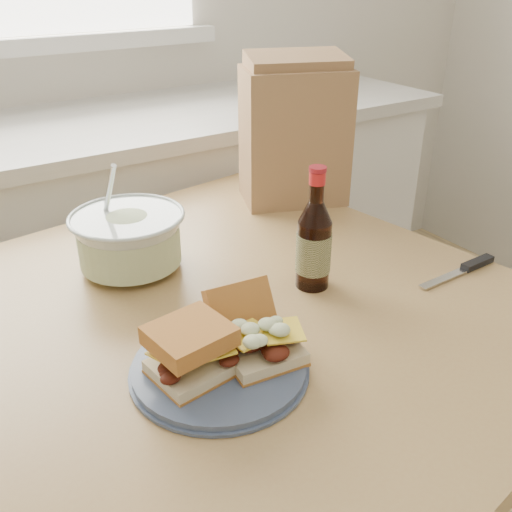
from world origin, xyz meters
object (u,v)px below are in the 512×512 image
dining_table (222,368)px  beer_bottle (314,243)px  coleslaw_bowl (130,242)px  plate (219,368)px  paper_bag (294,136)px

dining_table → beer_bottle: (0.18, -0.02, 0.21)m
dining_table → beer_bottle: beer_bottle is taller
dining_table → coleslaw_bowl: bearing=98.5°
dining_table → plate: plate is taller
coleslaw_bowl → beer_bottle: bearing=-43.9°
dining_table → beer_bottle: 0.27m
dining_table → coleslaw_bowl: (-0.07, 0.22, 0.18)m
dining_table → paper_bag: bearing=31.8°
dining_table → coleslaw_bowl: coleslaw_bowl is taller
dining_table → beer_bottle: size_ratio=5.12×
dining_table → beer_bottle: bearing=-14.4°
beer_bottle → paper_bag: paper_bag is taller
coleslaw_bowl → paper_bag: 0.49m
dining_table → plate: (-0.08, -0.14, 0.13)m
beer_bottle → dining_table: bearing=157.5°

